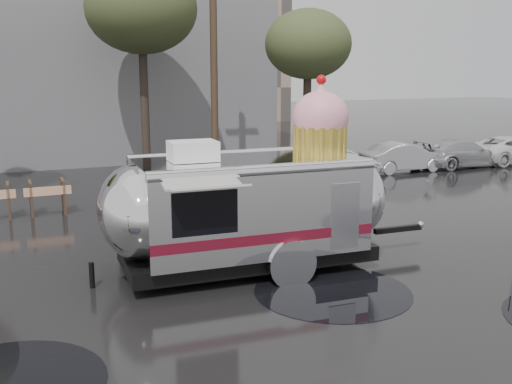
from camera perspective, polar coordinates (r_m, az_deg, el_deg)
name	(u,v)px	position (r m, az deg, el deg)	size (l,w,h in m)	color
ground	(343,322)	(10.44, 8.29, -12.20)	(120.00, 120.00, 0.00)	black
puddles	(356,326)	(10.35, 9.49, -12.44)	(12.40, 6.11, 0.01)	black
grey_building	(20,19)	(32.24, -21.59, 15.05)	(22.00, 12.00, 13.00)	slate
utility_pole	(214,57)	(23.38, -4.04, 12.74)	(1.60, 0.28, 9.00)	#473323
tree_mid	(141,9)	(23.77, -10.89, 16.70)	(4.20, 4.20, 8.03)	#382D26
tree_right	(308,45)	(23.84, 4.97, 13.76)	(3.36, 3.36, 6.42)	#382D26
parked_cars	(439,152)	(26.44, 17.03, 3.67)	(13.20, 1.90, 1.50)	silver
airstream_trailer	(252,202)	(12.53, -0.42, -0.96)	(7.72, 3.00, 4.15)	silver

